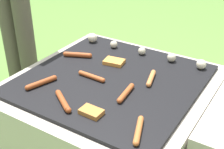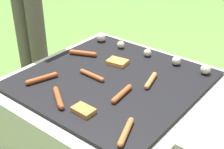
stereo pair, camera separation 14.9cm
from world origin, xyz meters
name	(u,v)px [view 1 (the left image)]	position (x,y,z in m)	size (l,w,h in m)	color
ground_plane	(112,137)	(0.00, 0.00, 0.00)	(14.00, 14.00, 0.00)	#567F38
grill	(112,110)	(0.00, 0.00, 0.18)	(0.91, 0.91, 0.37)	#B2AA9E
sausage_front_right	(151,78)	(0.17, 0.08, 0.38)	(0.06, 0.14, 0.02)	#C6753D
sausage_mid_left	(63,101)	(-0.06, -0.29, 0.38)	(0.14, 0.10, 0.02)	#93421E
sausage_front_left	(41,83)	(-0.24, -0.23, 0.38)	(0.07, 0.16, 0.02)	#93421E
sausage_back_right	(139,130)	(0.30, -0.29, 0.38)	(0.07, 0.16, 0.02)	#B7602D
sausage_front_center	(78,55)	(-0.28, 0.10, 0.38)	(0.15, 0.08, 0.03)	#93421E
sausage_back_left	(126,93)	(0.13, -0.10, 0.38)	(0.04, 0.16, 0.02)	#A34C23
sausage_mid_right	(92,76)	(-0.08, -0.05, 0.38)	(0.16, 0.03, 0.02)	#A34C23
bread_slice_right	(114,62)	(-0.07, 0.14, 0.38)	(0.11, 0.09, 0.02)	#D18438
bread_slice_left	(91,112)	(0.08, -0.29, 0.38)	(0.09, 0.06, 0.02)	#B27033
mushroom_row	(139,49)	(-0.02, 0.31, 0.39)	(0.72, 0.07, 0.06)	beige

